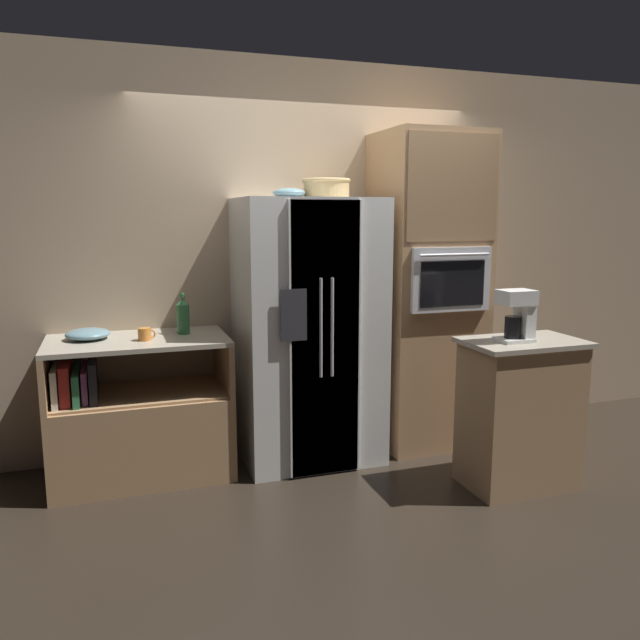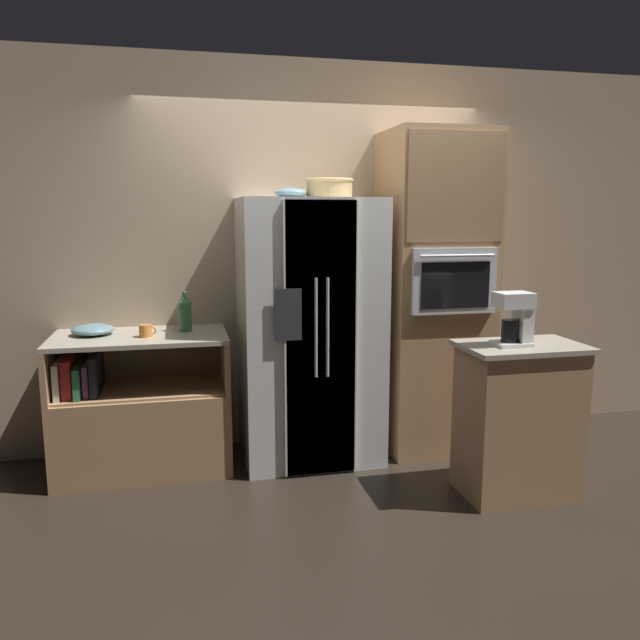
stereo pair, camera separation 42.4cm
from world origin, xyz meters
name	(u,v)px [view 1 (the left image)]	position (x,y,z in m)	size (l,w,h in m)	color
ground_plane	(327,457)	(0.00, 0.00, 0.00)	(20.00, 20.00, 0.00)	black
wall_back	(306,257)	(0.00, 0.47, 1.40)	(12.00, 0.06, 2.80)	tan
counter_left	(139,425)	(-1.27, 0.11, 0.35)	(1.14, 0.65, 0.92)	#A87F56
refrigerator	(308,331)	(-0.11, 0.07, 0.91)	(0.94, 0.76, 1.82)	silver
wall_oven	(427,292)	(0.82, 0.11, 1.15)	(0.73, 0.73, 2.29)	#A87F56
island_counter	(519,413)	(1.01, -0.80, 0.48)	(0.73, 0.48, 0.95)	#A87F56
wicker_basket	(326,188)	(0.05, 0.17, 1.89)	(0.33, 0.33, 0.13)	tan
fruit_bowl	(289,193)	(-0.22, 0.15, 1.85)	(0.22, 0.22, 0.07)	#668C99
bottle_tall	(183,315)	(-0.95, 0.19, 1.05)	(0.08, 0.08, 0.27)	#33723F
mug	(145,334)	(-1.21, 0.04, 0.96)	(0.11, 0.08, 0.08)	orange
mixing_bowl	(88,334)	(-1.55, 0.19, 0.96)	(0.28, 0.28, 0.07)	#668C99
coffee_maker	(519,313)	(0.94, -0.83, 1.12)	(0.21, 0.16, 0.32)	white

